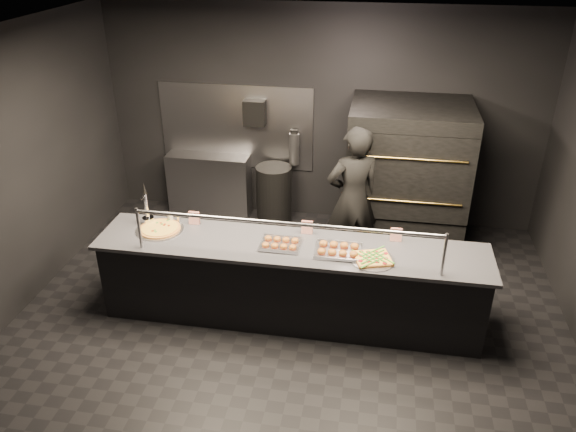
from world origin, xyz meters
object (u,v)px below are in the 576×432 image
(towel_dispenser, at_px, (255,113))
(square_pizza, at_px, (373,259))
(prep_shelf, at_px, (210,184))
(worker, at_px, (353,199))
(fire_extinguisher, at_px, (294,148))
(slider_tray_a, at_px, (280,244))
(service_counter, at_px, (290,282))
(beer_tap, at_px, (147,212))
(pizza_oven, at_px, (406,176))
(round_pizza, at_px, (160,229))
(trash_bin, at_px, (274,194))
(slider_tray_b, at_px, (338,250))

(towel_dispenser, relative_size, square_pizza, 0.80)
(prep_shelf, distance_m, worker, 2.47)
(fire_extinguisher, distance_m, slider_tray_a, 2.45)
(service_counter, bearing_deg, beer_tap, 173.03)
(pizza_oven, xyz_separation_m, round_pizza, (-2.65, -1.82, -0.03))
(towel_dispenser, distance_m, beer_tap, 2.36)
(round_pizza, distance_m, worker, 2.31)
(slider_tray_a, xyz_separation_m, worker, (0.66, 1.25, -0.03))
(prep_shelf, height_order, square_pizza, square_pizza)
(trash_bin, bearing_deg, slider_tray_b, -63.80)
(service_counter, xyz_separation_m, pizza_oven, (1.20, 1.90, 0.50))
(towel_dispenser, relative_size, slider_tray_b, 0.72)
(prep_shelf, xyz_separation_m, beer_tap, (-0.03, -2.12, 0.61))
(slider_tray_a, distance_m, slider_tray_b, 0.60)
(fire_extinguisher, distance_m, beer_tap, 2.55)
(worker, bearing_deg, towel_dispenser, -61.27)
(beer_tap, bearing_deg, prep_shelf, 89.21)
(slider_tray_b, bearing_deg, beer_tap, 173.10)
(pizza_oven, relative_size, round_pizza, 3.71)
(round_pizza, distance_m, trash_bin, 2.33)
(slider_tray_b, bearing_deg, towel_dispenser, 119.75)
(fire_extinguisher, distance_m, round_pizza, 2.57)
(prep_shelf, distance_m, slider_tray_a, 2.83)
(prep_shelf, relative_size, beer_tap, 2.42)
(round_pizza, distance_m, square_pizza, 2.31)
(towel_dispenser, bearing_deg, pizza_oven, -13.14)
(pizza_oven, bearing_deg, service_counter, -122.27)
(service_counter, height_order, pizza_oven, pizza_oven)
(slider_tray_b, bearing_deg, trash_bin, 116.20)
(towel_dispenser, bearing_deg, worker, -38.81)
(fire_extinguisher, distance_m, slider_tray_b, 2.60)
(fire_extinguisher, height_order, slider_tray_b, fire_extinguisher)
(prep_shelf, distance_m, fire_extinguisher, 1.39)
(beer_tap, bearing_deg, pizza_oven, 31.01)
(towel_dispenser, xyz_separation_m, beer_tap, (-0.73, -2.19, -0.49))
(trash_bin, bearing_deg, round_pizza, -111.87)
(pizza_oven, bearing_deg, trash_bin, 171.06)
(service_counter, xyz_separation_m, beer_tap, (-1.63, 0.20, 0.60))
(fire_extinguisher, bearing_deg, trash_bin, -139.53)
(service_counter, height_order, beer_tap, beer_tap)
(slider_tray_a, height_order, square_pizza, slider_tray_a)
(pizza_oven, relative_size, trash_bin, 2.26)
(trash_bin, bearing_deg, pizza_oven, -8.94)
(worker, bearing_deg, slider_tray_b, 64.72)
(towel_dispenser, height_order, fire_extinguisher, towel_dispenser)
(prep_shelf, distance_m, trash_bin, 1.01)
(beer_tap, height_order, worker, worker)
(prep_shelf, height_order, trash_bin, prep_shelf)
(round_pizza, relative_size, square_pizza, 1.17)
(slider_tray_a, relative_size, worker, 0.23)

